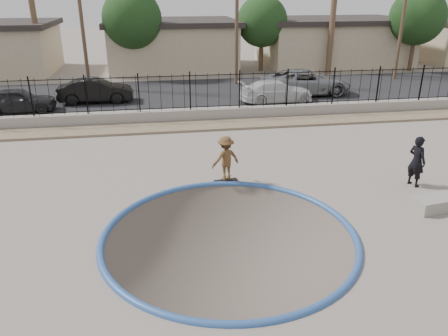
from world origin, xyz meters
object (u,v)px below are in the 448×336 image
videographer (417,161)px  concrete_ledge (438,203)px  skater (226,161)px  car_a (18,100)px  car_d (306,82)px  car_c (276,91)px  skateboard (226,180)px  car_b (96,90)px

videographer → concrete_ledge: bearing=153.2°
skater → car_a: size_ratio=0.40×
videographer → car_d: size_ratio=0.31×
skater → car_c: size_ratio=0.36×
skateboard → car_b: 13.66m
skater → car_a: bearing=-68.0°
skater → skateboard: size_ratio=1.83×
concrete_ledge → car_b: bearing=127.1°
car_d → car_c: bearing=123.6°
car_a → car_d: 16.77m
car_a → car_c: (14.35, 0.00, -0.03)m
car_b → car_d: car_d is taller
car_b → car_d: bearing=-90.6°
car_a → car_d: car_d is taller
car_a → skater: bearing=-143.3°
videographer → car_b: 18.17m
skateboard → concrete_ledge: concrete_ledge is taller
concrete_ledge → car_d: 15.52m
car_c → car_d: car_d is taller
skateboard → car_b: (-5.61, 12.44, 0.68)m
car_c → car_b: bearing=76.1°
videographer → car_c: (-1.46, 12.13, -0.21)m
skateboard → car_b: car_b is taller
videographer → car_b: size_ratio=0.41×
car_a → videographer: bearing=-132.1°
skater → car_b: skater is taller
car_b → car_c: (10.44, -1.60, -0.07)m
car_c → car_d: bearing=-60.8°
skateboard → skater: bearing=-105.0°
skateboard → car_c: 11.88m
car_b → car_a: bearing=111.7°
skateboard → concrete_ledge: bearing=-34.4°
car_a → car_d: bearing=-89.1°
car_d → concrete_ledge: bearing=175.1°
skateboard → car_d: 14.38m
concrete_ledge → car_a: (-15.59, 13.87, 0.49)m
skater → car_d: car_d is taller
concrete_ledge → car_c: bearing=95.1°
videographer → car_c: videographer is taller
skateboard → car_d: bearing=52.1°
car_b → car_d: 12.78m
concrete_ledge → car_d: bearing=85.9°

